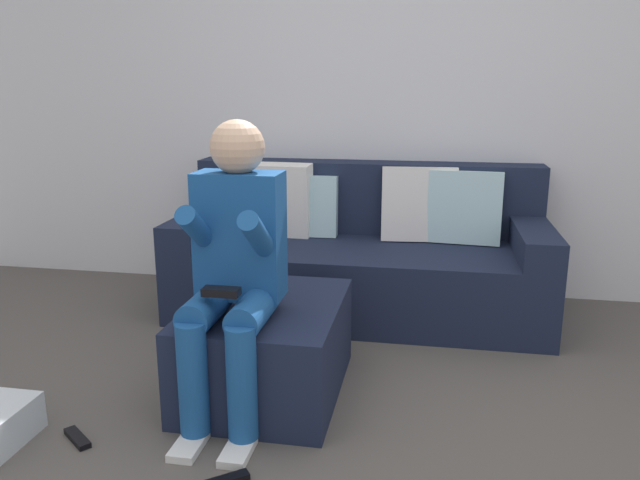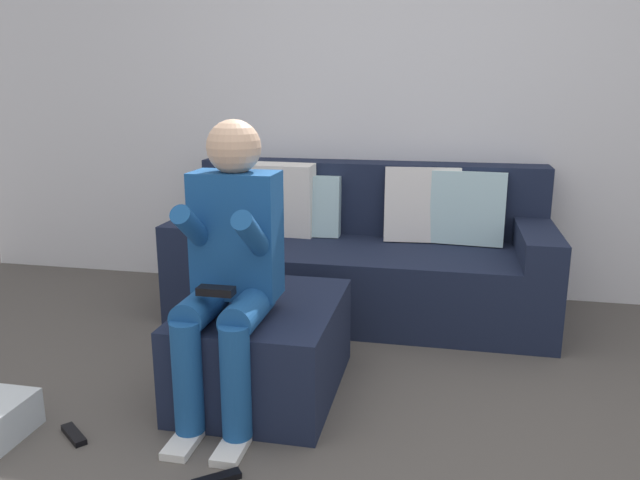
# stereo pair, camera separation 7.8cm
# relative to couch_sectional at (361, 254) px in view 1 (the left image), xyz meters

# --- Properties ---
(wall_back) EXTENTS (5.95, 0.10, 2.46)m
(wall_back) POSITION_rel_couch_sectional_xyz_m (0.13, 0.44, 0.90)
(wall_back) COLOR silver
(wall_back) RESTS_ON ground_plane
(couch_sectional) EXTENTS (2.14, 0.92, 0.86)m
(couch_sectional) POSITION_rel_couch_sectional_xyz_m (0.00, 0.00, 0.00)
(couch_sectional) COLOR #192138
(couch_sectional) RESTS_ON ground_plane
(ottoman) EXTENTS (0.64, 0.82, 0.41)m
(ottoman) POSITION_rel_couch_sectional_xyz_m (-0.28, -1.15, -0.13)
(ottoman) COLOR #192138
(ottoman) RESTS_ON ground_plane
(person_seated) EXTENTS (0.35, 0.61, 1.19)m
(person_seated) POSITION_rel_couch_sectional_xyz_m (-0.35, -1.34, 0.32)
(person_seated) COLOR #194C8C
(person_seated) RESTS_ON ground_plane
(remote_by_storage_bin) EXTENTS (0.16, 0.14, 0.02)m
(remote_by_storage_bin) POSITION_rel_couch_sectional_xyz_m (-0.89, -1.67, -0.32)
(remote_by_storage_bin) COLOR black
(remote_by_storage_bin) RESTS_ON ground_plane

